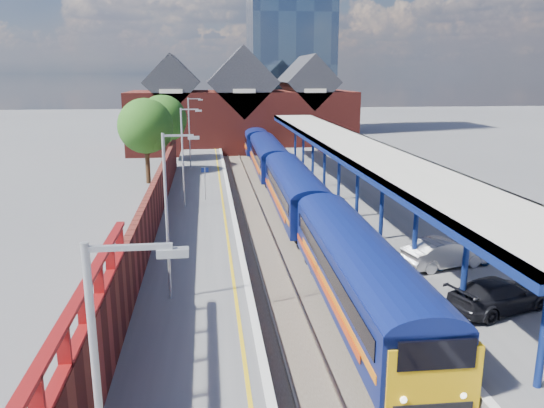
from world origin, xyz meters
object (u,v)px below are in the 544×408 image
(lamp_post_c, at_px, (184,152))
(platform_sign, at_px, (205,178))
(train, at_px, (279,169))
(parked_car_blue, at_px, (456,252))
(lamp_post_b, at_px, (170,207))
(parked_car_dark, at_px, (499,295))
(parked_car_silver, at_px, (445,253))
(lamp_post_d, at_px, (191,129))

(lamp_post_c, relative_size, platform_sign, 2.80)
(train, distance_m, platform_sign, 9.14)
(parked_car_blue, bearing_deg, lamp_post_b, 92.18)
(lamp_post_c, bearing_deg, train, 46.94)
(parked_car_dark, bearing_deg, platform_sign, 10.35)
(lamp_post_c, xyz_separation_m, parked_car_silver, (13.06, -13.76, -3.28))
(lamp_post_c, xyz_separation_m, parked_car_dark, (13.03, -18.78, -3.33))
(lamp_post_d, xyz_separation_m, platform_sign, (1.36, -14.00, -2.30))
(platform_sign, height_order, parked_car_dark, platform_sign)
(parked_car_dark, bearing_deg, lamp_post_c, 15.79)
(lamp_post_b, xyz_separation_m, lamp_post_c, (0.00, 16.00, 0.00))
(lamp_post_c, distance_m, parked_car_blue, 19.51)
(lamp_post_d, distance_m, parked_car_blue, 32.60)
(parked_car_dark, bearing_deg, parked_car_silver, -19.36)
(lamp_post_d, height_order, platform_sign, lamp_post_d)
(platform_sign, xyz_separation_m, parked_car_blue, (12.49, -15.30, -1.14))
(parked_car_silver, height_order, parked_car_dark, parked_car_silver)
(lamp_post_d, xyz_separation_m, parked_car_dark, (13.03, -34.78, -3.33))
(parked_car_silver, bearing_deg, platform_sign, 22.94)
(train, xyz_separation_m, parked_car_silver, (5.21, -22.17, -0.41))
(lamp_post_b, height_order, parked_car_blue, lamp_post_b)
(train, distance_m, lamp_post_d, 11.30)
(train, distance_m, parked_car_dark, 27.67)
(lamp_post_c, bearing_deg, lamp_post_b, -90.00)
(lamp_post_b, height_order, parked_car_dark, lamp_post_b)
(lamp_post_b, bearing_deg, platform_sign, 85.67)
(parked_car_blue, bearing_deg, lamp_post_c, 37.32)
(lamp_post_d, relative_size, parked_car_dark, 1.53)
(lamp_post_d, relative_size, parked_car_silver, 1.62)
(lamp_post_d, height_order, parked_car_silver, lamp_post_d)
(lamp_post_b, relative_size, parked_car_dark, 1.53)
(parked_car_blue, bearing_deg, parked_car_dark, 162.62)
(lamp_post_d, relative_size, platform_sign, 2.80)
(platform_sign, bearing_deg, lamp_post_c, -124.26)
(lamp_post_b, relative_size, parked_car_blue, 1.77)
(lamp_post_b, relative_size, lamp_post_d, 1.00)
(lamp_post_d, bearing_deg, parked_car_silver, -66.30)
(platform_sign, bearing_deg, lamp_post_b, -94.33)
(lamp_post_d, distance_m, parked_car_dark, 37.28)
(train, bearing_deg, parked_car_silver, -76.78)
(lamp_post_d, bearing_deg, parked_car_dark, -69.46)
(train, bearing_deg, lamp_post_c, -133.06)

